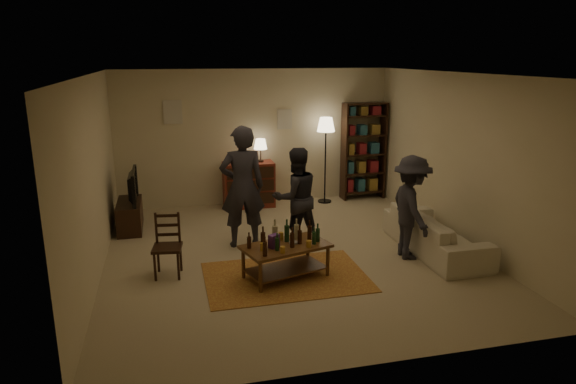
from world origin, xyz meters
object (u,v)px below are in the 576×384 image
object	(u,v)px
dining_chair	(167,243)
person_by_sofa	(411,208)
sofa	(436,233)
person_right	(296,197)
coffee_table	(285,249)
bookshelf	(363,150)
floor_lamp	(326,131)
person_left	(242,187)
tv_stand	(130,208)
dresser	(249,183)

from	to	relation	value
dining_chair	person_by_sofa	xyz separation A→B (m)	(3.53, -0.20, 0.32)
sofa	person_right	world-z (taller)	person_right
coffee_table	bookshelf	distance (m)	4.42
coffee_table	floor_lamp	bearing A→B (deg)	64.36
bookshelf	floor_lamp	size ratio (longest dim) A/B	1.15
bookshelf	person_by_sofa	xyz separation A→B (m)	(-0.55, -3.29, -0.26)
dining_chair	person_left	size ratio (longest dim) A/B	0.46
bookshelf	sofa	xyz separation A→B (m)	(-0.05, -3.18, -0.73)
tv_stand	dresser	bearing A→B (deg)	22.07
tv_stand	person_right	distance (m)	3.00
coffee_table	person_right	distance (m)	1.31
floor_lamp	person_by_sofa	xyz separation A→B (m)	(0.33, -3.16, -0.71)
coffee_table	dresser	size ratio (longest dim) A/B	0.95
dining_chair	dresser	bearing A→B (deg)	69.51
tv_stand	person_left	distance (m)	2.26
dining_chair	sofa	size ratio (longest dim) A/B	0.43
tv_stand	dresser	distance (m)	2.43
dining_chair	tv_stand	xyz separation A→B (m)	(-0.62, 2.10, -0.08)
bookshelf	floor_lamp	bearing A→B (deg)	-171.51
sofa	tv_stand	bearing A→B (deg)	64.66
bookshelf	floor_lamp	xyz separation A→B (m)	(-0.87, -0.13, 0.46)
sofa	floor_lamp	bearing A→B (deg)	15.15
coffee_table	sofa	xyz separation A→B (m)	(2.48, 0.39, -0.11)
dresser	bookshelf	xyz separation A→B (m)	(2.44, 0.07, 0.56)
coffee_table	person_right	xyz separation A→B (m)	(0.44, 1.17, 0.38)
coffee_table	dresser	bearing A→B (deg)	88.61
sofa	person_left	world-z (taller)	person_left
tv_stand	person_by_sofa	bearing A→B (deg)	-29.09
dresser	bookshelf	world-z (taller)	bookshelf
dining_chair	tv_stand	world-z (taller)	tv_stand
dresser	bookshelf	bearing A→B (deg)	1.57
dining_chair	dresser	distance (m)	3.43
floor_lamp	person_right	size ratio (longest dim) A/B	1.10
tv_stand	person_right	size ratio (longest dim) A/B	0.67
dresser	bookshelf	size ratio (longest dim) A/B	0.67
bookshelf	person_right	size ratio (longest dim) A/B	1.27
dining_chair	dresser	size ratio (longest dim) A/B	0.65
coffee_table	person_by_sofa	distance (m)	2.03
dining_chair	person_right	distance (m)	2.14
coffee_table	floor_lamp	distance (m)	3.96
coffee_table	bookshelf	bearing A→B (deg)	54.76
person_right	sofa	bearing A→B (deg)	148.70
coffee_table	person_by_sofa	bearing A→B (deg)	8.21
tv_stand	sofa	bearing A→B (deg)	-25.34
tv_stand	person_by_sofa	size ratio (longest dim) A/B	0.68
person_left	person_right	distance (m)	0.85
person_left	floor_lamp	bearing A→B (deg)	-133.85
coffee_table	sofa	distance (m)	2.51
person_left	tv_stand	bearing A→B (deg)	-33.98
person_by_sofa	floor_lamp	bearing A→B (deg)	10.75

